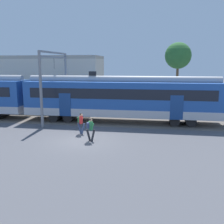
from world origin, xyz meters
name	(u,v)px	position (x,y,z in m)	size (l,w,h in m)	color
ground_plane	(83,141)	(0.00, 0.00, 0.00)	(160.00, 160.00, 0.00)	#515156
track_bed	(13,118)	(-9.10, 6.57, 0.01)	(80.00, 4.40, 0.01)	#605951
commuter_train	(35,96)	(-6.62, 6.57, 2.25)	(38.05, 3.07, 4.73)	silver
pedestrian_red	(81,122)	(-0.62, 1.76, 0.99)	(0.68, 0.54, 1.67)	navy
pedestrian_green	(90,128)	(0.58, -0.03, 0.99)	(0.71, 0.51, 1.67)	#28282D
catenary_gantry	(55,76)	(-4.53, 6.57, 4.31)	(0.24, 6.64, 6.53)	gray
background_building	(33,81)	(-10.68, 14.44, 3.21)	(17.84, 5.00, 9.20)	beige
street_tree_right	(178,56)	(7.73, 16.95, 6.38)	(3.29, 3.29, 8.08)	brown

